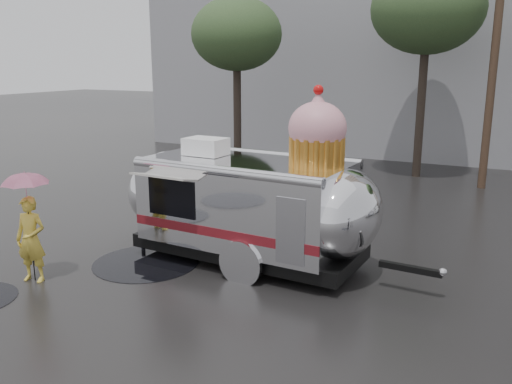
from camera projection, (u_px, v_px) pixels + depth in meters
The scene contains 10 objects.
ground at pixel (240, 353), 8.55m from camera, with size 120.00×120.00×0.00m, color black.
puddles at pixel (123, 319), 9.67m from camera, with size 12.87×7.73×0.01m.
grey_building at pixel (380, 23), 29.63m from camera, with size 22.00×12.00×13.00m, color slate.
utility_pole at pixel (494, 57), 18.57m from camera, with size 1.60×0.28×9.00m.
tree_left at pixel (237, 35), 21.58m from camera, with size 3.64×3.64×6.95m.
tree_mid at pixel (428, 9), 20.11m from camera, with size 4.20×4.20×8.03m.
barricade_row at pixel (233, 174), 19.49m from camera, with size 4.30×0.80×1.00m.
airstream_trailer at pixel (252, 200), 12.15m from camera, with size 7.63×3.02×4.11m.
person_left at pixel (31, 239), 11.17m from camera, with size 0.65×0.43×1.81m, color yellow.
umbrella_pink at pixel (26, 190), 10.93m from camera, with size 1.17×1.17×2.35m.
Camera 1 is at (3.64, -6.79, 4.50)m, focal length 38.00 mm.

